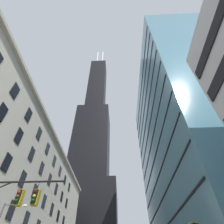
{
  "coord_description": "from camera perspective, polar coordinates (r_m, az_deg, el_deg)",
  "views": [
    {
      "loc": [
        3.46,
        -6.99,
        1.34
      ],
      "look_at": [
        2.7,
        10.53,
        18.47
      ],
      "focal_mm": 28.09,
      "sensor_mm": 36.0,
      "label": 1
    }
  ],
  "objects": [
    {
      "name": "dark_skyscraper",
      "position": [
        103.72,
        -7.15,
        -15.7
      ],
      "size": [
        29.65,
        29.65,
        179.95
      ],
      "color": "black",
      "rests_on": "ground"
    },
    {
      "name": "glass_office_midrise",
      "position": [
        44.43,
        21.79,
        -8.81
      ],
      "size": [
        14.64,
        39.38,
        49.92
      ],
      "color": "teal",
      "rests_on": "ground"
    },
    {
      "name": "station_building",
      "position": [
        40.49,
        -32.1,
        -21.84
      ],
      "size": [
        14.56,
        62.83,
        25.67
      ],
      "color": "beige",
      "rests_on": "ground"
    },
    {
      "name": "traffic_signal_mast",
      "position": [
        15.23,
        -32.19,
        -25.13
      ],
      "size": [
        6.51,
        0.63,
        6.74
      ],
      "color": "black",
      "rests_on": "sidewalk_left"
    }
  ]
}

